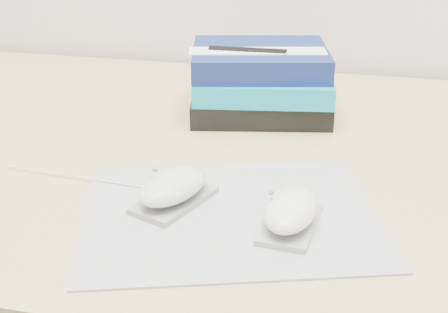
% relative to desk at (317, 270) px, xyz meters
% --- Properties ---
extents(desk, '(1.60, 0.80, 0.73)m').
position_rel_desk_xyz_m(desk, '(0.00, 0.00, 0.00)').
color(desk, tan).
rests_on(desk, ground).
extents(mousepad, '(0.40, 0.35, 0.00)m').
position_rel_desk_xyz_m(mousepad, '(-0.09, -0.25, 0.24)').
color(mousepad, gray).
rests_on(mousepad, desk).
extents(mouse_rear, '(0.09, 0.12, 0.04)m').
position_rel_desk_xyz_m(mouse_rear, '(-0.16, -0.24, 0.26)').
color(mouse_rear, gray).
rests_on(mouse_rear, mousepad).
extents(mouse_front, '(0.07, 0.11, 0.04)m').
position_rel_desk_xyz_m(mouse_front, '(-0.02, -0.27, 0.26)').
color(mouse_front, '#969698').
rests_on(mouse_front, mousepad).
extents(usb_cable, '(0.20, 0.02, 0.00)m').
position_rel_desk_xyz_m(usb_cable, '(-0.31, -0.21, 0.24)').
color(usb_cable, silver).
rests_on(usb_cable, mousepad).
extents(book_stack, '(0.25, 0.21, 0.11)m').
position_rel_desk_xyz_m(book_stack, '(-0.11, 0.09, 0.29)').
color(book_stack, black).
rests_on(book_stack, desk).
extents(pouch, '(0.13, 0.09, 0.11)m').
position_rel_desk_xyz_m(pouch, '(-0.13, 0.07, 0.29)').
color(pouch, black).
rests_on(pouch, desk).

